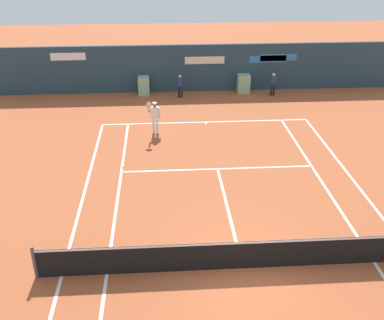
{
  "coord_description": "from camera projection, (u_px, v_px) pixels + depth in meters",
  "views": [
    {
      "loc": [
        -2.26,
        -10.93,
        9.05
      ],
      "look_at": [
        -1.12,
        5.7,
        0.8
      ],
      "focal_mm": 44.0,
      "sensor_mm": 36.0,
      "label": 1
    }
  ],
  "objects": [
    {
      "name": "tennis_ball_by_sideline",
      "position": [
        122.0,
        167.0,
        19.7
      ],
      "size": [
        0.07,
        0.07,
        0.07
      ],
      "primitive_type": "sphere",
      "color": "#CCE033",
      "rests_on": "ground_plane"
    },
    {
      "name": "player_on_baseline",
      "position": [
        155.0,
        115.0,
        22.63
      ],
      "size": [
        0.68,
        0.66,
        1.82
      ],
      "rotation": [
        0.0,
        0.0,
        3.06
      ],
      "color": "white",
      "rests_on": "ground_plane"
    },
    {
      "name": "ball_kid_right_post",
      "position": [
        180.0,
        85.0,
        27.58
      ],
      "size": [
        0.45,
        0.23,
        1.38
      ],
      "rotation": [
        0.0,
        0.0,
        2.95
      ],
      "color": "black",
      "rests_on": "ground_plane"
    },
    {
      "name": "sponsor_back_wall",
      "position": [
        198.0,
        69.0,
        28.49
      ],
      "size": [
        25.0,
        1.02,
        2.84
      ],
      "color": "#233D4C",
      "rests_on": "ground_plane"
    },
    {
      "name": "tennis_net",
      "position": [
        244.0,
        254.0,
        13.7
      ],
      "size": [
        12.1,
        0.1,
        1.07
      ],
      "color": "#4C4C51",
      "rests_on": "ground_plane"
    },
    {
      "name": "ball_kid_left_post",
      "position": [
        273.0,
        83.0,
        27.92
      ],
      "size": [
        0.46,
        0.19,
        1.38
      ],
      "rotation": [
        0.0,
        0.0,
        3.19
      ],
      "color": "black",
      "rests_on": "ground_plane"
    },
    {
      "name": "ground_plane",
      "position": [
        240.0,
        256.0,
        14.44
      ],
      "size": [
        80.0,
        80.0,
        0.01
      ],
      "color": "#A8512D"
    }
  ]
}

